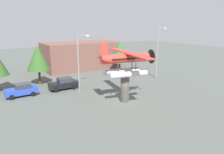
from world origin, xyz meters
TOP-DOWN VIEW (x-y plane):
  - ground_plane at (0.00, 0.00)m, footprint 140.00×140.00m
  - display_pedestal at (0.00, 0.00)m, footprint 1.10×1.10m
  - floatplane_monument at (0.13, -0.02)m, footprint 7.13×10.42m
  - car_near_blue at (-10.62, 9.25)m, footprint 4.20×2.02m
  - car_mid_black at (-4.70, 9.12)m, footprint 4.20×2.02m
  - streetlight_primary at (-2.96, 6.92)m, footprint 1.84×0.28m
  - streetlight_secondary at (11.92, 6.52)m, footprint 1.84×0.28m
  - storefront_building at (4.20, 22.00)m, footprint 15.91×7.87m
  - tree_east at (-6.99, 13.83)m, footprint 3.62×3.62m
  - tree_center_back at (9.38, 14.71)m, footprint 3.79×3.79m

SIDE VIEW (x-z plane):
  - ground_plane at x=0.00m, z-range 0.00..0.00m
  - car_near_blue at x=-10.62m, z-range 0.00..1.76m
  - car_mid_black at x=-4.70m, z-range 0.00..1.76m
  - display_pedestal at x=0.00m, z-range 0.00..3.42m
  - storefront_building at x=4.20m, z-range 0.00..5.70m
  - tree_center_back at x=9.38m, z-range 0.96..7.12m
  - tree_east at x=-6.99m, z-range 1.18..7.60m
  - streetlight_primary at x=-2.96m, z-range 0.64..8.79m
  - floatplane_monument at x=0.13m, z-range 3.09..7.09m
  - streetlight_secondary at x=11.92m, z-range 0.65..9.60m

